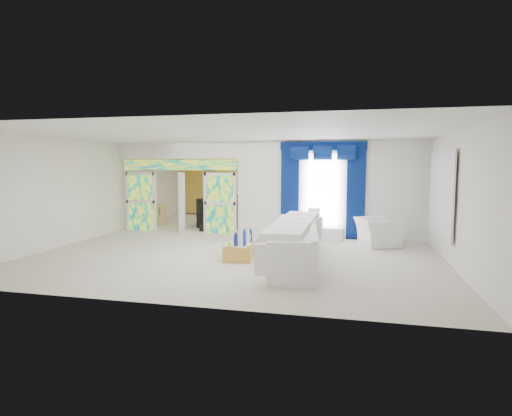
% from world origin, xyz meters
% --- Properties ---
extents(floor, '(12.00, 12.00, 0.00)m').
position_xyz_m(floor, '(0.00, 0.00, 0.00)').
color(floor, '#B7AF9E').
rests_on(floor, ground).
extents(dividing_wall, '(5.70, 0.18, 3.00)m').
position_xyz_m(dividing_wall, '(2.15, 1.00, 1.50)').
color(dividing_wall, white).
rests_on(dividing_wall, ground).
extents(dividing_header, '(4.30, 0.18, 0.55)m').
position_xyz_m(dividing_header, '(-2.85, 1.00, 2.73)').
color(dividing_header, white).
rests_on(dividing_header, dividing_wall).
extents(stained_panel_left, '(0.95, 0.04, 2.00)m').
position_xyz_m(stained_panel_left, '(-4.28, 1.00, 1.00)').
color(stained_panel_left, '#994C3F').
rests_on(stained_panel_left, ground).
extents(stained_panel_right, '(0.95, 0.04, 2.00)m').
position_xyz_m(stained_panel_right, '(-1.42, 1.00, 1.00)').
color(stained_panel_right, '#994C3F').
rests_on(stained_panel_right, ground).
extents(stained_transom, '(4.00, 0.05, 0.35)m').
position_xyz_m(stained_transom, '(-2.85, 1.00, 2.25)').
color(stained_transom, '#994C3F').
rests_on(stained_transom, dividing_header).
extents(window_pane, '(1.00, 0.02, 2.30)m').
position_xyz_m(window_pane, '(1.90, 0.90, 1.45)').
color(window_pane, white).
rests_on(window_pane, dividing_wall).
extents(blue_drape_left, '(0.55, 0.10, 2.80)m').
position_xyz_m(blue_drape_left, '(0.90, 0.87, 1.40)').
color(blue_drape_left, '#030B40').
rests_on(blue_drape_left, ground).
extents(blue_drape_right, '(0.55, 0.10, 2.80)m').
position_xyz_m(blue_drape_right, '(2.90, 0.87, 1.40)').
color(blue_drape_right, '#030B40').
rests_on(blue_drape_right, ground).
extents(blue_pelmet, '(2.60, 0.12, 0.25)m').
position_xyz_m(blue_pelmet, '(1.90, 0.87, 2.82)').
color(blue_pelmet, '#030B40').
rests_on(blue_pelmet, dividing_wall).
extents(wall_mirror, '(0.04, 2.70, 1.90)m').
position_xyz_m(wall_mirror, '(4.94, -1.00, 1.55)').
color(wall_mirror, white).
rests_on(wall_mirror, ground).
extents(gold_curtains, '(9.70, 0.12, 2.90)m').
position_xyz_m(gold_curtains, '(0.00, 5.90, 1.50)').
color(gold_curtains, '#BF862D').
rests_on(gold_curtains, ground).
extents(white_sofa, '(1.42, 4.48, 0.84)m').
position_xyz_m(white_sofa, '(1.54, -2.44, 0.42)').
color(white_sofa, white).
rests_on(white_sofa, ground).
extents(coffee_table, '(0.75, 1.75, 0.38)m').
position_xyz_m(coffee_table, '(0.19, -2.14, 0.19)').
color(coffee_table, '#C08D3C').
rests_on(coffee_table, ground).
extents(console_table, '(1.18, 0.48, 0.38)m').
position_xyz_m(console_table, '(1.99, 0.51, 0.19)').
color(console_table, white).
rests_on(console_table, ground).
extents(table_lamp, '(0.36, 0.36, 0.58)m').
position_xyz_m(table_lamp, '(1.69, 0.51, 0.67)').
color(table_lamp, white).
rests_on(table_lamp, console_table).
extents(armchair, '(1.36, 1.45, 0.77)m').
position_xyz_m(armchair, '(3.51, -0.02, 0.38)').
color(armchair, white).
rests_on(armchair, ground).
extents(grand_piano, '(1.60, 2.09, 1.05)m').
position_xyz_m(grand_piano, '(-1.82, 2.95, 0.53)').
color(grand_piano, black).
rests_on(grand_piano, ground).
extents(piano_bench, '(0.84, 0.33, 0.28)m').
position_xyz_m(piano_bench, '(-1.82, 1.35, 0.14)').
color(piano_bench, black).
rests_on(piano_bench, ground).
extents(tv_console, '(0.62, 0.59, 0.78)m').
position_xyz_m(tv_console, '(-4.35, 2.36, 0.39)').
color(tv_console, tan).
rests_on(tv_console, ground).
extents(chandelier, '(0.60, 0.60, 0.60)m').
position_xyz_m(chandelier, '(-2.30, 3.40, 2.65)').
color(chandelier, gold).
rests_on(chandelier, ceiling).
extents(decanters, '(0.21, 1.09, 0.23)m').
position_xyz_m(decanters, '(0.20, -2.19, 0.47)').
color(decanters, '#211698').
rests_on(decanters, coffee_table).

